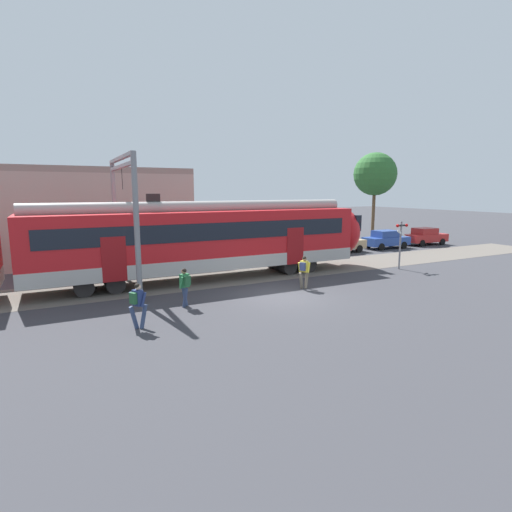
% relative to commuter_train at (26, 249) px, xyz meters
% --- Properties ---
extents(ground_plane, '(160.00, 160.00, 0.00)m').
position_rel_commuter_train_xyz_m(ground_plane, '(10.49, -5.17, -2.25)').
color(ground_plane, '#38383D').
extents(commuter_train, '(38.05, 3.07, 4.73)m').
position_rel_commuter_train_xyz_m(commuter_train, '(0.00, 0.00, 0.00)').
color(commuter_train, '#B7B2AD').
rests_on(commuter_train, ground).
extents(pedestrian_navy, '(0.71, 0.51, 1.67)m').
position_rel_commuter_train_xyz_m(pedestrian_navy, '(3.63, -6.56, -1.26)').
color(pedestrian_navy, navy).
rests_on(pedestrian_navy, ground).
extents(pedestrian_green, '(0.53, 0.71, 1.67)m').
position_rel_commuter_train_xyz_m(pedestrian_green, '(5.94, -4.66, -1.26)').
color(pedestrian_green, navy).
rests_on(pedestrian_green, ground).
extents(pedestrian_yellow, '(0.71, 0.51, 1.67)m').
position_rel_commuter_train_xyz_m(pedestrian_yellow, '(12.19, -4.33, -1.26)').
color(pedestrian_yellow, '#6B6051').
rests_on(pedestrian_yellow, ground).
extents(parked_car_tan, '(4.01, 1.77, 1.54)m').
position_rel_commuter_train_xyz_m(parked_car_tan, '(21.52, 4.36, -1.47)').
color(parked_car_tan, tan).
rests_on(parked_car_tan, ground).
extents(parked_car_blue, '(4.05, 1.85, 1.54)m').
position_rel_commuter_train_xyz_m(parked_car_blue, '(26.40, 4.35, -1.47)').
color(parked_car_blue, '#284799').
rests_on(parked_car_blue, ground).
extents(parked_car_red, '(4.07, 1.89, 1.54)m').
position_rel_commuter_train_xyz_m(parked_car_red, '(31.29, 4.42, -1.47)').
color(parked_car_red, '#B22323').
rests_on(parked_car_red, ground).
extents(catenary_gantry, '(0.24, 6.64, 6.53)m').
position_rel_commuter_train_xyz_m(catenary_gantry, '(4.35, 0.00, 2.06)').
color(catenary_gantry, gray).
rests_on(catenary_gantry, ground).
extents(crossing_signal, '(0.96, 0.22, 3.00)m').
position_rel_commuter_train_xyz_m(crossing_signal, '(20.42, -2.79, -0.24)').
color(crossing_signal, gray).
rests_on(crossing_signal, ground).
extents(background_building, '(18.37, 5.00, 9.20)m').
position_rel_commuter_train_xyz_m(background_building, '(1.01, 9.13, 0.95)').
color(background_building, gray).
rests_on(background_building, ground).
extents(street_tree_right, '(4.24, 4.24, 8.63)m').
position_rel_commuter_train_xyz_m(street_tree_right, '(30.24, 10.07, 4.23)').
color(street_tree_right, brown).
rests_on(street_tree_right, ground).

